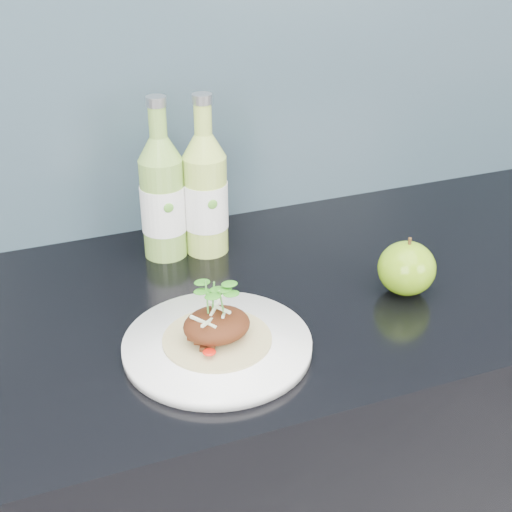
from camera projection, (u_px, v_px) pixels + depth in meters
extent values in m
cube|color=black|center=(259.00, 497.00, 1.32)|extent=(4.00, 0.60, 0.90)
cube|color=slate|center=(197.00, 26.00, 1.18)|extent=(4.00, 0.02, 0.70)
cylinder|color=white|center=(217.00, 345.00, 0.97)|extent=(0.32, 0.32, 0.02)
cylinder|color=tan|center=(217.00, 339.00, 0.96)|extent=(0.15, 0.15, 0.00)
ellipsoid|color=#582710|center=(217.00, 325.00, 0.95)|extent=(0.09, 0.08, 0.04)
ellipsoid|color=#629710|center=(407.00, 268.00, 1.09)|extent=(0.12, 0.12, 0.08)
cylinder|color=#472D14|center=(410.00, 242.00, 1.07)|extent=(0.01, 0.00, 0.01)
cylinder|color=#7BA745|center=(163.00, 208.00, 1.18)|extent=(0.09, 0.09, 0.17)
cone|color=#7BA745|center=(159.00, 148.00, 1.13)|extent=(0.07, 0.07, 0.04)
cylinder|color=#7BA745|center=(157.00, 122.00, 1.11)|extent=(0.03, 0.03, 0.05)
cylinder|color=silver|center=(156.00, 101.00, 1.09)|extent=(0.03, 0.03, 0.02)
cylinder|color=white|center=(163.00, 208.00, 1.18)|extent=(0.09, 0.09, 0.08)
ellipsoid|color=#59A533|center=(169.00, 208.00, 1.14)|extent=(0.02, 0.00, 0.02)
cylinder|color=#ABC853|center=(206.00, 205.00, 1.19)|extent=(0.09, 0.09, 0.17)
cone|color=#ABC853|center=(204.00, 145.00, 1.14)|extent=(0.07, 0.07, 0.04)
cylinder|color=#ABC853|center=(203.00, 119.00, 1.12)|extent=(0.03, 0.03, 0.05)
cylinder|color=silver|center=(202.00, 99.00, 1.10)|extent=(0.03, 0.03, 0.02)
cylinder|color=white|center=(206.00, 204.00, 1.19)|extent=(0.09, 0.09, 0.08)
ellipsoid|color=#59A533|center=(213.00, 204.00, 1.15)|extent=(0.02, 0.00, 0.02)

